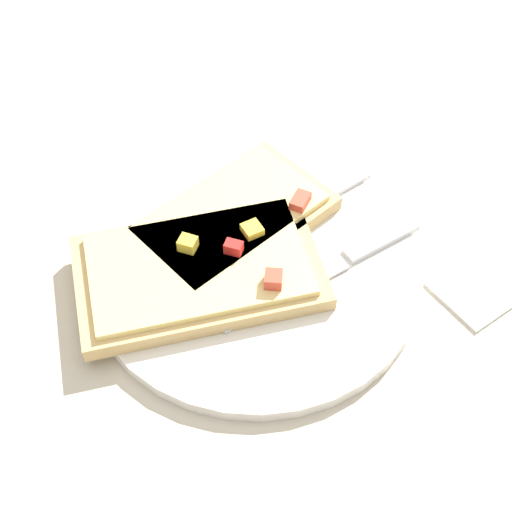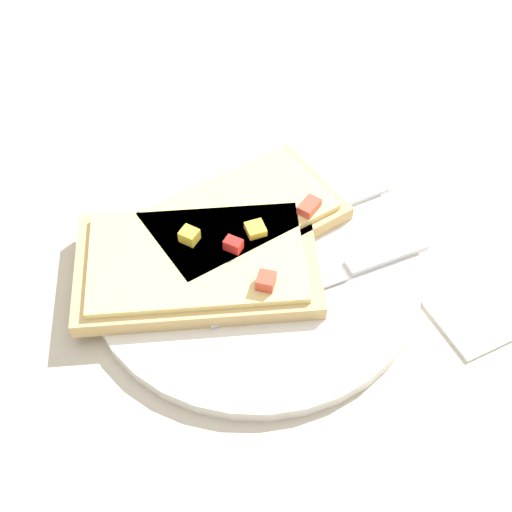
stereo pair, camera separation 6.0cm
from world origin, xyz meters
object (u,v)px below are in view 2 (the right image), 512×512
at_px(pizza_slice_main, 197,263).
at_px(napkin, 505,291).
at_px(plate, 256,268).
at_px(pizza_slice_corner, 240,217).
at_px(fork, 267,231).
at_px(knife, 339,271).

bearing_deg(pizza_slice_main, napkin, 171.75).
bearing_deg(napkin, plate, -32.33).
bearing_deg(pizza_slice_corner, fork, 123.80).
height_order(knife, pizza_slice_main, pizza_slice_main).
height_order(pizza_slice_main, pizza_slice_corner, same).
relative_size(plate, pizza_slice_main, 1.22).
bearing_deg(plate, pizza_slice_corner, -98.20).
bearing_deg(plate, knife, 145.00).
relative_size(fork, napkin, 1.60).
bearing_deg(pizza_slice_main, fork, -149.49).
xyz_separation_m(knife, napkin, (-0.12, 0.07, -0.01)).
relative_size(plate, fork, 1.27).
height_order(plate, pizza_slice_corner, pizza_slice_corner).
distance_m(fork, knife, 0.08).
bearing_deg(knife, pizza_slice_main, -25.05).
distance_m(plate, pizza_slice_main, 0.05).
bearing_deg(plate, napkin, 147.67).
bearing_deg(napkin, pizza_slice_main, -29.58).
xyz_separation_m(knife, pizza_slice_main, (0.10, -0.06, 0.01)).
distance_m(knife, napkin, 0.14).
bearing_deg(fork, knife, 116.61).
relative_size(plate, napkin, 2.03).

